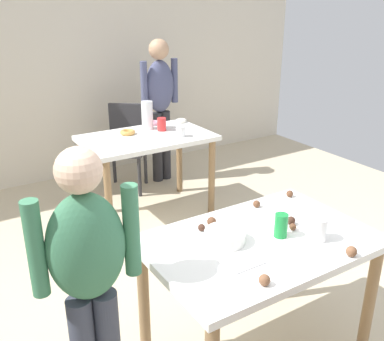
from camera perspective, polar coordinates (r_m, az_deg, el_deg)
The scene contains 24 objects.
wall_back at distance 4.86m, azimuth -18.35°, elevation 13.70°, with size 6.40×0.10×2.60m, color beige.
dining_table_near at distance 2.27m, azimuth 8.78°, elevation -11.12°, with size 1.13×0.75×0.75m.
dining_table_far at distance 3.88m, azimuth -5.86°, elevation 2.92°, with size 1.11×0.70×0.75m.
chair_far_table at distance 4.57m, azimuth -8.53°, elevation 3.75°, with size 0.56×0.56×0.87m.
person_girl_near at distance 1.91m, azimuth -13.27°, elevation -12.99°, with size 0.46×0.25×1.35m.
person_adult_far at distance 4.62m, azimuth -4.18°, elevation 9.28°, with size 0.46×0.24×1.50m.
mixing_bowl at distance 2.16m, azimuth 4.32°, elevation -8.54°, with size 0.20×0.20×0.06m, color white.
soda_can at distance 2.23m, azimuth 11.51°, elevation -7.02°, with size 0.07×0.07×0.12m, color #198438.
fork_near at distance 1.99m, azimuth 7.62°, elevation -12.43°, with size 0.17×0.02×0.01m, color silver.
cup_near_0 at distance 2.24m, azimuth 16.09°, elevation -7.35°, with size 0.09×0.09×0.12m, color white.
cake_ball_0 at distance 2.53m, azimuth 8.41°, elevation -4.32°, with size 0.04×0.04×0.04m, color brown.
cake_ball_1 at distance 1.89m, azimuth 9.42°, elevation -13.89°, with size 0.05×0.05×0.05m, color brown.
cake_ball_2 at distance 2.69m, azimuth 12.60°, elevation -2.97°, with size 0.04×0.04×0.04m, color brown.
cake_ball_3 at distance 2.37m, azimuth 12.77°, elevation -6.39°, with size 0.05×0.05×0.05m, color #3D2319.
cake_ball_4 at distance 2.26m, azimuth 1.25°, elevation -7.43°, with size 0.04×0.04×0.04m, color #3D2319.
cake_ball_5 at distance 2.17m, azimuth 20.04°, elevation -9.87°, with size 0.05×0.05×0.05m, color brown.
cake_ball_6 at distance 2.30m, azimuth 2.58°, elevation -6.66°, with size 0.05×0.05×0.05m, color brown.
cake_ball_7 at distance 2.32m, azimuth 12.99°, elevation -7.15°, with size 0.04×0.04×0.04m, color brown.
pitcher_far at distance 4.03m, azimuth -5.85°, elevation 7.18°, with size 0.10×0.10×0.26m, color white.
cup_far_0 at distance 3.79m, azimuth -1.46°, elevation 5.10°, with size 0.07×0.07×0.09m, color white.
cup_far_1 at distance 3.98m, azimuth -3.97°, elevation 6.02°, with size 0.08×0.08×0.12m, color red.
donut_far_0 at distance 4.26m, azimuth -1.44°, elevation 6.50°, with size 0.11×0.11×0.03m, color white.
donut_far_1 at distance 4.20m, azimuth -4.84°, elevation 6.20°, with size 0.11×0.11×0.03m, color pink.
donut_far_2 at distance 3.91m, azimuth -8.37°, elevation 4.95°, with size 0.13×0.13×0.04m, color gold.
Camera 1 is at (-1.17, -1.48, 1.85)m, focal length 40.97 mm.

